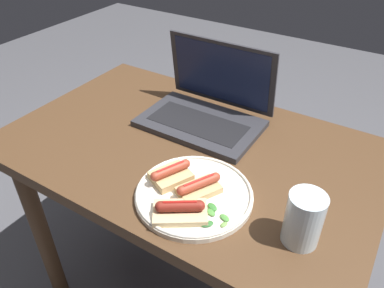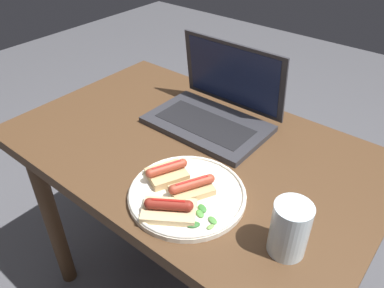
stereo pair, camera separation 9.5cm
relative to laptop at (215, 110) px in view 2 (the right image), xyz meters
name	(u,v)px [view 2 (the right image)]	position (x,y,z in m)	size (l,w,h in m)	color
desk	(191,175)	(0.02, -0.14, -0.16)	(1.04, 0.66, 0.74)	#4C331E
laptop	(215,110)	(0.00, 0.00, 0.00)	(0.35, 0.25, 0.23)	#2D2D33
plate	(187,194)	(0.15, -0.31, -0.03)	(0.28, 0.28, 0.02)	silver
sausage_toast_left	(169,209)	(0.16, -0.38, -0.01)	(0.14, 0.13, 0.04)	#D6B784
sausage_toast_middle	(192,188)	(0.16, -0.30, -0.01)	(0.10, 0.11, 0.04)	tan
sausage_toast_right	(167,172)	(0.07, -0.30, -0.01)	(0.10, 0.11, 0.04)	tan
salad_pile	(201,217)	(0.22, -0.35, -0.03)	(0.07, 0.08, 0.01)	#2D662D
drinking_glass	(290,229)	(0.40, -0.30, 0.02)	(0.08, 0.08, 0.12)	silver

